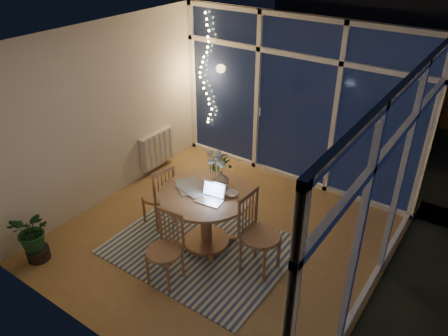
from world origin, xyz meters
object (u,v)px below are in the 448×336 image
at_px(laptop, 210,193).
at_px(potted_plant, 33,235).
at_px(dining_table, 206,219).
at_px(flower_vase, 221,179).
at_px(chair_front, 164,250).
at_px(chair_left, 158,194).
at_px(chair_right, 261,235).

bearing_deg(laptop, potted_plant, -149.79).
distance_m(dining_table, laptop, 0.54).
bearing_deg(flower_vase, chair_front, -92.86).
distance_m(chair_left, chair_front, 1.15).
height_order(laptop, flower_vase, laptop).
relative_size(chair_front, laptop, 3.03).
bearing_deg(potted_plant, chair_left, 62.49).
height_order(chair_right, flower_vase, chair_right).
bearing_deg(chair_right, chair_left, 92.01).
bearing_deg(dining_table, chair_left, -179.02).
bearing_deg(flower_vase, potted_plant, -134.08).
xyz_separation_m(dining_table, flower_vase, (0.07, 0.23, 0.50)).
bearing_deg(chair_left, laptop, 95.56).
relative_size(dining_table, chair_left, 1.23).
distance_m(chair_left, flower_vase, 1.01).
xyz_separation_m(chair_left, chair_front, (0.83, -0.80, -0.01)).
bearing_deg(potted_plant, chair_front, 21.95).
bearing_deg(dining_table, chair_right, -0.99).
bearing_deg(laptop, dining_table, 135.66).
height_order(chair_left, potted_plant, chair_left).
height_order(dining_table, flower_vase, flower_vase).
distance_m(dining_table, chair_front, 0.82).
distance_m(laptop, potted_plant, 2.23).
height_order(dining_table, chair_left, chair_left).
distance_m(chair_front, laptop, 0.84).
distance_m(chair_left, potted_plant, 1.62).
relative_size(flower_vase, potted_plant, 0.28).
xyz_separation_m(chair_front, laptop, (0.14, 0.70, 0.44)).
xyz_separation_m(chair_left, potted_plant, (-0.75, -1.43, -0.10)).
relative_size(dining_table, laptop, 3.82).
relative_size(chair_left, chair_front, 1.03).
height_order(chair_left, chair_front, chair_left).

